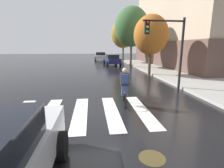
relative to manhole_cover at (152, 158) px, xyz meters
The scene contains 11 objects.
ground_plane 3.35m from the manhole_cover, 114.31° to the left, with size 120.00×120.00×0.00m, color black.
crosswalk_stripes 3.57m from the manhole_cover, 121.42° to the left, with size 5.58×3.70×0.01m.
manhole_cover is the anchor object (origin of this frame).
sedan_mid 21.00m from the manhole_cover, 85.64° to the left, with size 2.34×4.54×1.53m.
sedan_far 29.30m from the manhole_cover, 89.20° to the left, with size 2.34×4.71×1.60m.
cyclist 3.91m from the manhole_cover, 88.91° to the left, with size 0.38×1.71×1.69m.
traffic_light_near 7.41m from the manhole_cover, 63.29° to the left, with size 2.47×0.28×4.20m.
fire_hydrant 11.98m from the manhole_cover, 58.99° to the left, with size 0.33×0.22×0.78m.
street_tree_near 12.52m from the manhole_cover, 71.28° to the left, with size 2.99×2.99×5.33m.
street_tree_mid 18.38m from the manhole_cover, 78.52° to the left, with size 4.08×4.08×7.25m.
street_tree_far 24.46m from the manhole_cover, 81.06° to the left, with size 3.79×3.79×6.74m.
Camera 1 is at (-0.00, -6.46, 2.59)m, focal length 27.12 mm.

